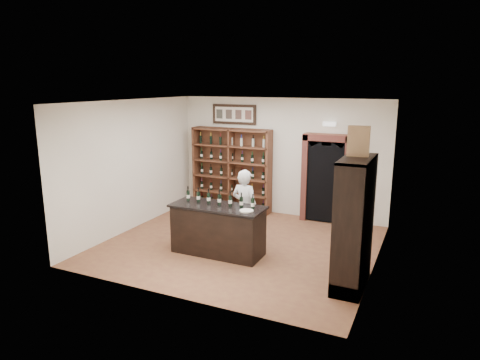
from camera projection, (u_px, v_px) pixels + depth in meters
name	position (u px, v px, depth m)	size (l,w,h in m)	color
floor	(240.00, 245.00, 9.09)	(5.50, 5.50, 0.00)	brown
ceiling	(240.00, 102.00, 8.43)	(5.50, 5.50, 0.00)	white
wall_back	(280.00, 157.00, 10.97)	(5.50, 0.04, 3.00)	silver
wall_left	(132.00, 165.00, 9.88)	(0.04, 5.00, 3.00)	silver
wall_right	(379.00, 190.00, 7.64)	(0.04, 5.00, 3.00)	silver
wine_shelf	(232.00, 169.00, 11.45)	(2.20, 0.38, 2.20)	brown
framed_picture	(234.00, 114.00, 11.24)	(1.25, 0.04, 0.52)	black
arched_doorway	(326.00, 176.00, 10.39)	(1.17, 0.35, 2.17)	black
emergency_light	(330.00, 124.00, 10.19)	(0.30, 0.10, 0.10)	white
tasting_counter	(218.00, 230.00, 8.53)	(1.88, 0.78, 1.00)	black
counter_bottle_0	(188.00, 196.00, 8.76)	(0.07, 0.07, 0.30)	black
counter_bottle_1	(198.00, 197.00, 8.66)	(0.07, 0.07, 0.30)	black
counter_bottle_2	(209.00, 198.00, 8.56)	(0.07, 0.07, 0.30)	black
counter_bottle_3	(219.00, 199.00, 8.46)	(0.07, 0.07, 0.30)	black
counter_bottle_4	(230.00, 201.00, 8.36)	(0.07, 0.07, 0.30)	black
counter_bottle_5	(241.00, 202.00, 8.27)	(0.07, 0.07, 0.30)	black
counter_bottle_6	(253.00, 204.00, 8.17)	(0.07, 0.07, 0.30)	black
side_cabinet	(355.00, 244.00, 7.10)	(0.48, 1.20, 2.20)	black
shopkeeper	(245.00, 208.00, 8.89)	(0.60, 0.39, 1.64)	silver
plate	(247.00, 211.00, 8.05)	(0.26, 0.26, 0.02)	silver
wine_crate	(359.00, 141.00, 6.89)	(0.35, 0.14, 0.49)	tan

